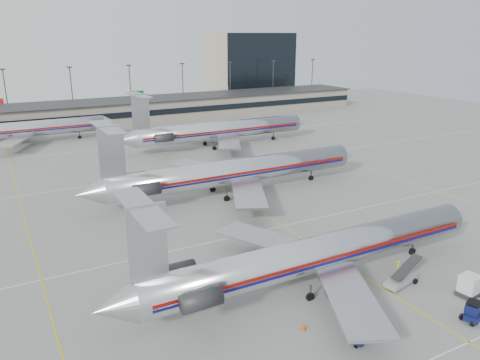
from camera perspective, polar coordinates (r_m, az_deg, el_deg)
ground at (r=55.62m, az=10.97°, el=-9.08°), size 260.00×260.00×0.00m
apron_markings at (r=62.86m, az=5.21°, el=-5.62°), size 160.00×0.15×0.02m
terminal at (r=141.35m, az=-15.05°, el=8.09°), size 162.00×17.00×6.25m
light_mast_row at (r=154.23m, az=-16.50°, el=10.74°), size 163.60×0.40×15.28m
distant_building at (r=191.33m, az=1.17°, el=13.75°), size 30.00×20.00×25.00m
jet_foreground at (r=47.95m, az=8.93°, el=-8.90°), size 45.02×26.51×11.78m
jet_second_row at (r=73.75m, az=-1.07°, el=1.02°), size 49.16×28.94×12.87m
jet_third_row at (r=106.15m, az=-2.70°, el=6.09°), size 47.58×29.27×13.01m
jet_back_row at (r=119.52m, az=-25.58°, el=5.54°), size 43.99×27.06×12.03m
tug_left at (r=41.81m, az=14.30°, el=-17.76°), size 2.35×1.89×1.71m
tug_center at (r=47.83m, az=26.59°, el=-14.19°), size 2.70×1.99×1.97m
uld_container at (r=51.64m, az=26.17°, el=-11.48°), size 2.26×1.96×2.18m
belt_loader at (r=51.32m, az=19.08°, el=-11.29°), size 4.98×2.29×2.56m
ramp_worker_near at (r=52.61m, az=18.72°, el=-10.22°), size 0.80×0.68×1.85m
cone_left at (r=42.60m, az=7.77°, el=-17.32°), size 0.61×0.61×0.66m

